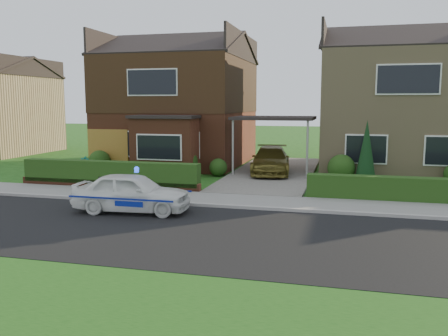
% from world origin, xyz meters
% --- Properties ---
extents(ground, '(120.00, 120.00, 0.00)m').
position_xyz_m(ground, '(0.00, 0.00, 0.00)').
color(ground, '#184412').
rests_on(ground, ground).
extents(road, '(60.00, 6.00, 0.02)m').
position_xyz_m(road, '(0.00, 0.00, 0.00)').
color(road, black).
rests_on(road, ground).
extents(kerb, '(60.00, 0.16, 0.12)m').
position_xyz_m(kerb, '(0.00, 3.05, 0.06)').
color(kerb, '#9E9993').
rests_on(kerb, ground).
extents(sidewalk, '(60.00, 2.00, 0.10)m').
position_xyz_m(sidewalk, '(0.00, 4.10, 0.05)').
color(sidewalk, slate).
rests_on(sidewalk, ground).
extents(grass_verge, '(60.00, 4.00, 0.01)m').
position_xyz_m(grass_verge, '(0.00, -5.00, 0.00)').
color(grass_verge, '#184412').
rests_on(grass_verge, ground).
extents(driveway, '(3.80, 12.00, 0.12)m').
position_xyz_m(driveway, '(0.00, 11.00, 0.06)').
color(driveway, '#666059').
rests_on(driveway, ground).
extents(house_left, '(7.50, 9.53, 7.25)m').
position_xyz_m(house_left, '(-5.78, 13.90, 3.81)').
color(house_left, brown).
rests_on(house_left, ground).
extents(house_right, '(7.50, 8.06, 7.25)m').
position_xyz_m(house_right, '(5.80, 13.99, 3.66)').
color(house_right, tan).
rests_on(house_right, ground).
extents(carport_link, '(3.80, 3.00, 2.77)m').
position_xyz_m(carport_link, '(0.00, 10.95, 2.66)').
color(carport_link, black).
rests_on(carport_link, ground).
extents(garage_door, '(2.20, 0.10, 2.10)m').
position_xyz_m(garage_door, '(-8.25, 9.96, 1.05)').
color(garage_door, olive).
rests_on(garage_door, ground).
extents(dwarf_wall, '(7.70, 0.25, 0.36)m').
position_xyz_m(dwarf_wall, '(-5.80, 5.30, 0.18)').
color(dwarf_wall, brown).
rests_on(dwarf_wall, ground).
extents(hedge_left, '(7.50, 0.55, 0.90)m').
position_xyz_m(hedge_left, '(-5.80, 5.45, 0.00)').
color(hedge_left, '#113410').
rests_on(hedge_left, ground).
extents(hedge_right, '(7.50, 0.55, 0.80)m').
position_xyz_m(hedge_right, '(5.80, 5.35, 0.00)').
color(hedge_right, '#113410').
rests_on(hedge_right, ground).
extents(shrub_left_far, '(1.08, 1.08, 1.08)m').
position_xyz_m(shrub_left_far, '(-8.50, 9.50, 0.54)').
color(shrub_left_far, '#113410').
rests_on(shrub_left_far, ground).
extents(shrub_left_mid, '(1.32, 1.32, 1.32)m').
position_xyz_m(shrub_left_mid, '(-4.00, 9.30, 0.66)').
color(shrub_left_mid, '#113410').
rests_on(shrub_left_mid, ground).
extents(shrub_left_near, '(0.84, 0.84, 0.84)m').
position_xyz_m(shrub_left_near, '(-2.40, 9.60, 0.42)').
color(shrub_left_near, '#113410').
rests_on(shrub_left_near, ground).
extents(shrub_right_near, '(1.20, 1.20, 1.20)m').
position_xyz_m(shrub_right_near, '(3.20, 9.40, 0.60)').
color(shrub_right_near, '#113410').
rests_on(shrub_right_near, ground).
extents(conifer_a, '(0.90, 0.90, 2.60)m').
position_xyz_m(conifer_a, '(4.20, 9.20, 1.30)').
color(conifer_a, black).
rests_on(conifer_a, ground).
extents(police_car, '(3.36, 3.76, 1.41)m').
position_xyz_m(police_car, '(-3.08, 1.76, 0.62)').
color(police_car, white).
rests_on(police_car, ground).
extents(driveway_car, '(2.22, 4.41, 1.23)m').
position_xyz_m(driveway_car, '(-0.04, 10.34, 0.73)').
color(driveway_car, brown).
rests_on(driveway_car, driveway).
extents(potted_plant_a, '(0.46, 0.35, 0.81)m').
position_xyz_m(potted_plant_a, '(-9.00, 8.96, 0.40)').
color(potted_plant_a, gray).
rests_on(potted_plant_a, ground).
extents(potted_plant_b, '(0.49, 0.49, 0.70)m').
position_xyz_m(potted_plant_b, '(-5.16, 6.38, 0.35)').
color(potted_plant_b, gray).
rests_on(potted_plant_b, ground).
extents(potted_plant_c, '(0.55, 0.55, 0.72)m').
position_xyz_m(potted_plant_c, '(-5.77, 9.00, 0.36)').
color(potted_plant_c, gray).
rests_on(potted_plant_c, ground).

